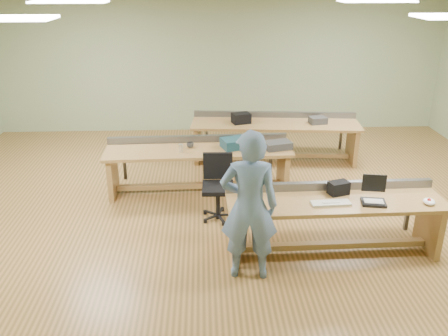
{
  "coord_description": "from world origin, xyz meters",
  "views": [
    {
      "loc": [
        -0.39,
        -6.63,
        3.4
      ],
      "look_at": [
        -0.11,
        -0.6,
        0.91
      ],
      "focal_mm": 38.0,
      "sensor_mm": 36.0,
      "label": 1
    }
  ],
  "objects": [
    {
      "name": "workbench_mid",
      "position": [
        -0.47,
        0.65,
        0.56
      ],
      "size": [
        3.04,
        0.89,
        0.86
      ],
      "rotation": [
        0.0,
        0.0,
        0.03
      ],
      "color": "#AB7948",
      "rests_on": "floor"
    },
    {
      "name": "parts_bin_grey",
      "position": [
        0.82,
        0.57,
        0.81
      ],
      "size": [
        0.48,
        0.37,
        0.12
      ],
      "primitive_type": "cube",
      "rotation": [
        0.0,
        0.0,
        0.26
      ],
      "color": "#313133",
      "rests_on": "workbench_mid"
    },
    {
      "name": "workbench_front",
      "position": [
        1.26,
        -1.32,
        0.55
      ],
      "size": [
        2.76,
        0.79,
        0.86
      ],
      "rotation": [
        0.0,
        0.0,
        0.02
      ],
      "color": "#AB7948",
      "rests_on": "floor"
    },
    {
      "name": "parts_bin_teal",
      "position": [
        0.13,
        0.65,
        0.83
      ],
      "size": [
        0.52,
        0.45,
        0.15
      ],
      "primitive_type": "cube",
      "rotation": [
        0.0,
        0.0,
        0.32
      ],
      "color": "#163B48",
      "rests_on": "workbench_mid"
    },
    {
      "name": "camera_bag",
      "position": [
        1.34,
        -1.17,
        0.84
      ],
      "size": [
        0.29,
        0.23,
        0.17
      ],
      "primitive_type": "cube",
      "rotation": [
        0.0,
        0.0,
        0.31
      ],
      "color": "black",
      "rests_on": "workbench_front"
    },
    {
      "name": "mug",
      "position": [
        -0.61,
        0.69,
        0.79
      ],
      "size": [
        0.12,
        0.12,
        0.09
      ],
      "primitive_type": "imported",
      "rotation": [
        0.0,
        0.0,
        -0.05
      ],
      "color": "#313133",
      "rests_on": "workbench_mid"
    },
    {
      "name": "fluor_panels",
      "position": [
        0.0,
        0.0,
        2.97
      ],
      "size": [
        6.2,
        3.5,
        0.03
      ],
      "color": "white",
      "rests_on": "ceiling"
    },
    {
      "name": "laptop_base",
      "position": [
        1.7,
        -1.46,
        0.77
      ],
      "size": [
        0.33,
        0.29,
        0.03
      ],
      "primitive_type": "cube",
      "rotation": [
        0.0,
        0.0,
        -0.18
      ],
      "color": "black",
      "rests_on": "workbench_front"
    },
    {
      "name": "ceiling",
      "position": [
        0.0,
        0.0,
        3.0
      ],
      "size": [
        10.0,
        10.0,
        0.0
      ],
      "primitive_type": "plane",
      "color": "silver",
      "rests_on": "wall_back"
    },
    {
      "name": "tray_back",
      "position": [
        1.79,
        1.93,
        0.81
      ],
      "size": [
        0.35,
        0.28,
        0.12
      ],
      "primitive_type": "cube",
      "rotation": [
        0.0,
        0.0,
        0.17
      ],
      "color": "#313133",
      "rests_on": "workbench_back"
    },
    {
      "name": "trackball_mouse",
      "position": [
        2.38,
        -1.51,
        0.79
      ],
      "size": [
        0.18,
        0.2,
        0.07
      ],
      "primitive_type": "ellipsoid",
      "rotation": [
        0.0,
        0.0,
        -0.27
      ],
      "color": "white",
      "rests_on": "workbench_front"
    },
    {
      "name": "task_chair",
      "position": [
        -0.19,
        -0.32,
        0.35
      ],
      "size": [
        0.54,
        0.54,
        0.96
      ],
      "rotation": [
        0.0,
        0.0,
        -0.03
      ],
      "color": "black",
      "rests_on": "floor"
    },
    {
      "name": "wall_front",
      "position": [
        0.0,
        -4.0,
        1.5
      ],
      "size": [
        10.0,
        0.04,
        3.0
      ],
      "primitive_type": "cube",
      "color": "#91A079",
      "rests_on": "floor"
    },
    {
      "name": "wall_back",
      "position": [
        0.0,
        4.0,
        1.5
      ],
      "size": [
        10.0,
        0.04,
        3.0
      ],
      "primitive_type": "cube",
      "color": "#91A079",
      "rests_on": "floor"
    },
    {
      "name": "person",
      "position": [
        0.12,
        -1.8,
        0.92
      ],
      "size": [
        0.7,
        0.49,
        1.84
      ],
      "primitive_type": "imported",
      "rotation": [
        0.0,
        0.0,
        3.06
      ],
      "color": "slate",
      "rests_on": "floor"
    },
    {
      "name": "storage_box_back",
      "position": [
        0.33,
        2.01,
        0.85
      ],
      "size": [
        0.39,
        0.32,
        0.19
      ],
      "primitive_type": "cube",
      "rotation": [
        0.0,
        0.0,
        0.29
      ],
      "color": "black",
      "rests_on": "workbench_back"
    },
    {
      "name": "laptop_screen",
      "position": [
        1.72,
        -1.35,
        0.98
      ],
      "size": [
        0.29,
        0.06,
        0.23
      ],
      "primitive_type": "cube",
      "rotation": [
        0.0,
        0.0,
        -0.18
      ],
      "color": "black",
      "rests_on": "laptop_base"
    },
    {
      "name": "drinks_can",
      "position": [
        -0.75,
        0.49,
        0.82
      ],
      "size": [
        0.09,
        0.09,
        0.13
      ],
      "primitive_type": "cylinder",
      "rotation": [
        0.0,
        0.0,
        0.29
      ],
      "color": "silver",
      "rests_on": "workbench_mid"
    },
    {
      "name": "floor",
      "position": [
        0.0,
        0.0,
        0.0
      ],
      "size": [
        10.0,
        10.0,
        0.0
      ],
      "primitive_type": "plane",
      "color": "#9F703C",
      "rests_on": "ground"
    },
    {
      "name": "keyboard",
      "position": [
        1.17,
        -1.45,
        0.76
      ],
      "size": [
        0.49,
        0.19,
        0.03
      ],
      "primitive_type": "cube",
      "rotation": [
        0.0,
        0.0,
        0.06
      ],
      "color": "beige",
      "rests_on": "workbench_front"
    },
    {
      "name": "workbench_back",
      "position": [
        0.99,
        2.03,
        0.56
      ],
      "size": [
        3.25,
        1.12,
        0.86
      ],
      "rotation": [
        0.0,
        0.0,
        -0.09
      ],
      "color": "#AB7948",
      "rests_on": "floor"
    }
  ]
}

